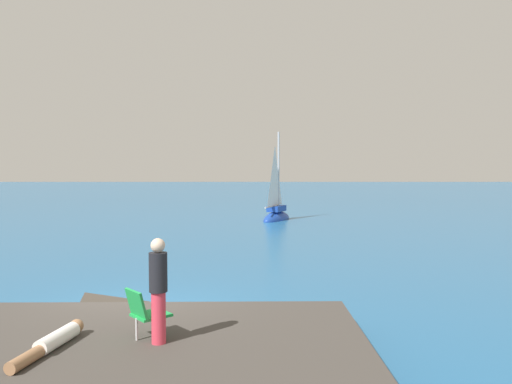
{
  "coord_description": "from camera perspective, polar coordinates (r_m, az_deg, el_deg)",
  "views": [
    {
      "loc": [
        2.64,
        -11.05,
        3.26
      ],
      "look_at": [
        2.66,
        14.6,
        1.83
      ],
      "focal_mm": 36.2,
      "sensor_mm": 36.0,
      "label": 1
    }
  ],
  "objects": [
    {
      "name": "beach_chair",
      "position": [
        8.49,
        -12.26,
        -12.69
      ],
      "size": [
        0.76,
        0.75,
        0.8
      ],
      "rotation": [
        0.0,
        0.0,
        0.72
      ],
      "color": "green",
      "rests_on": "shore_ledge"
    },
    {
      "name": "person_sunbather",
      "position": [
        8.5,
        -21.64,
        -15.15
      ],
      "size": [
        0.51,
        1.75,
        0.25
      ],
      "rotation": [
        0.0,
        0.0,
        4.52
      ],
      "color": "white",
      "rests_on": "shore_ledge"
    },
    {
      "name": "boulder_seaward",
      "position": [
        11.27,
        -15.65,
        -13.74
      ],
      "size": [
        1.68,
        1.34,
        1.05
      ],
      "primitive_type": "cube",
      "rotation": [
        0.04,
        0.19,
        0.19
      ],
      "color": "#3F3830",
      "rests_on": "ground"
    },
    {
      "name": "boulder_inland",
      "position": [
        11.35,
        -24.07,
        -13.77
      ],
      "size": [
        1.28,
        1.41,
        0.83
      ],
      "primitive_type": "cube",
      "rotation": [
        0.13,
        0.17,
        2.22
      ],
      "color": "#3E3B31",
      "rests_on": "ground"
    },
    {
      "name": "ground_plane",
      "position": [
        11.82,
        -13.28,
        -12.9
      ],
      "size": [
        160.0,
        160.0,
        0.0
      ],
      "primitive_type": "plane",
      "color": "#236093"
    },
    {
      "name": "shore_ledge",
      "position": [
        8.49,
        -12.27,
        -17.62
      ],
      "size": [
        7.01,
        4.84,
        0.5
      ],
      "primitive_type": "cube",
      "rotation": [
        0.0,
        0.0,
        0.02
      ],
      "color": "#423D38",
      "rests_on": "ground"
    },
    {
      "name": "person_standing",
      "position": [
        8.13,
        -10.8,
        -10.32
      ],
      "size": [
        0.28,
        0.28,
        1.62
      ],
      "rotation": [
        0.0,
        0.0,
        3.71
      ],
      "color": "#DB384C",
      "rests_on": "shore_ledge"
    },
    {
      "name": "sailboat_near",
      "position": [
        29.69,
        2.22,
        -2.54
      ],
      "size": [
        2.18,
        3.07,
        5.58
      ],
      "rotation": [
        0.0,
        0.0,
        1.12
      ],
      "color": "#193D99",
      "rests_on": "ground"
    }
  ]
}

